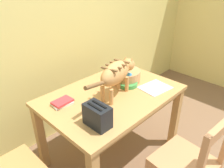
# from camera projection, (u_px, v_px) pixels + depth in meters

# --- Properties ---
(wall_rear) EXTENTS (5.15, 0.11, 2.50)m
(wall_rear) POSITION_uv_depth(u_px,v_px,m) (64.00, 23.00, 2.29)
(wall_rear) COLOR #E4D277
(wall_rear) RESTS_ON ground_plane
(dining_table) EXTENTS (1.25, 0.85, 0.74)m
(dining_table) POSITION_uv_depth(u_px,v_px,m) (112.00, 102.00, 2.06)
(dining_table) COLOR tan
(dining_table) RESTS_ON ground_plane
(cat) EXTENTS (0.69, 0.24, 0.32)m
(cat) POSITION_uv_depth(u_px,v_px,m) (117.00, 73.00, 1.89)
(cat) COLOR tan
(cat) RESTS_ON dining_table
(saucer_bowl) EXTENTS (0.20, 0.20, 0.04)m
(saucer_bowl) POSITION_uv_depth(u_px,v_px,m) (128.00, 84.00, 2.14)
(saucer_bowl) COLOR green
(saucer_bowl) RESTS_ON dining_table
(coffee_mug) EXTENTS (0.12, 0.08, 0.08)m
(coffee_mug) POSITION_uv_depth(u_px,v_px,m) (128.00, 78.00, 2.12)
(coffee_mug) COLOR #2B7CC3
(coffee_mug) RESTS_ON saucer_bowl
(magazine) EXTENTS (0.30, 0.26, 0.01)m
(magazine) POSITION_uv_depth(u_px,v_px,m) (155.00, 88.00, 2.11)
(magazine) COLOR silver
(magazine) RESTS_ON dining_table
(book_stack) EXTENTS (0.18, 0.13, 0.04)m
(book_stack) POSITION_uv_depth(u_px,v_px,m) (62.00, 103.00, 1.85)
(book_stack) COLOR silver
(book_stack) RESTS_ON dining_table
(wicker_basket) EXTENTS (0.31, 0.31, 0.12)m
(wicker_basket) POSITION_uv_depth(u_px,v_px,m) (125.00, 75.00, 2.21)
(wicker_basket) COLOR tan
(wicker_basket) RESTS_ON dining_table
(toaster) EXTENTS (0.12, 0.20, 0.18)m
(toaster) POSITION_uv_depth(u_px,v_px,m) (97.00, 116.00, 1.57)
(toaster) COLOR black
(toaster) RESTS_ON dining_table
(wooden_chair_far) EXTENTS (0.45, 0.45, 0.93)m
(wooden_chair_far) POSITION_uv_depth(u_px,v_px,m) (189.00, 163.00, 1.66)
(wooden_chair_far) COLOR tan
(wooden_chair_far) RESTS_ON ground_plane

